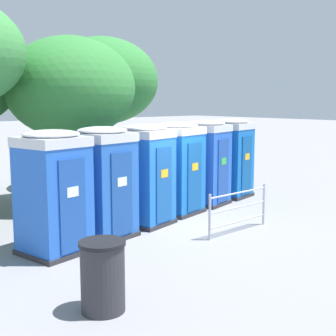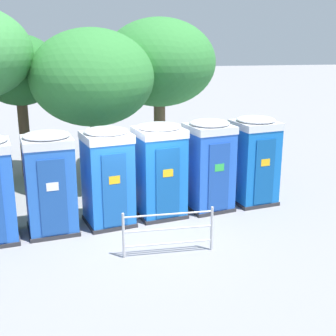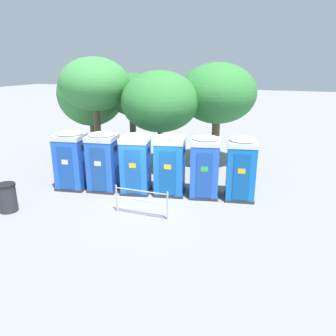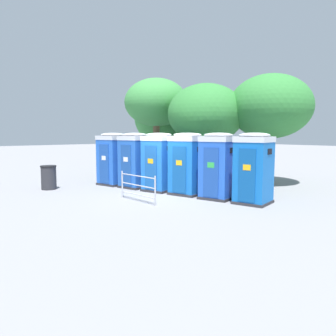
{
  "view_description": "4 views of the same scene",
  "coord_description": "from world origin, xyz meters",
  "px_view_note": "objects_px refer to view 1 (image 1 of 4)",
  "views": [
    {
      "loc": [
        -7.99,
        -8.78,
        3.12
      ],
      "look_at": [
        0.18,
        0.57,
        1.31
      ],
      "focal_mm": 50.0,
      "sensor_mm": 36.0,
      "label": 1
    },
    {
      "loc": [
        -1.28,
        -11.15,
        4.76
      ],
      "look_at": [
        0.83,
        0.7,
        1.3
      ],
      "focal_mm": 50.0,
      "sensor_mm": 36.0,
      "label": 2
    },
    {
      "loc": [
        5.2,
        -11.43,
        5.27
      ],
      "look_at": [
        0.53,
        0.64,
        1.12
      ],
      "focal_mm": 35.0,
      "sensor_mm": 36.0,
      "label": 3
    },
    {
      "loc": [
        10.13,
        -8.75,
        2.51
      ],
      "look_at": [
        -0.36,
        0.45,
        1.03
      ],
      "focal_mm": 35.0,
      "sensor_mm": 36.0,
      "label": 4
    }
  ],
  "objects_px": {
    "portapotty_0": "(53,192)",
    "portapotty_3": "(177,167)",
    "portapotty_2": "(145,174)",
    "street_tree_3": "(102,82)",
    "portapotty_4": "(206,162)",
    "portapotty_1": "(103,182)",
    "trash_can": "(103,276)",
    "event_barrier": "(238,208)",
    "street_tree_0": "(70,88)",
    "portapotty_5": "(231,157)"
  },
  "relations": [
    {
      "from": "trash_can",
      "to": "portapotty_5",
      "type": "bearing_deg",
      "value": 29.22
    },
    {
      "from": "portapotty_0",
      "to": "portapotty_4",
      "type": "relative_size",
      "value": 1.0
    },
    {
      "from": "portapotty_0",
      "to": "portapotty_1",
      "type": "bearing_deg",
      "value": 12.43
    },
    {
      "from": "trash_can",
      "to": "street_tree_3",
      "type": "bearing_deg",
      "value": 56.45
    },
    {
      "from": "portapotty_2",
      "to": "portapotty_4",
      "type": "height_order",
      "value": "same"
    },
    {
      "from": "event_barrier",
      "to": "trash_can",
      "type": "bearing_deg",
      "value": -163.06
    },
    {
      "from": "portapotty_0",
      "to": "event_barrier",
      "type": "distance_m",
      "value": 4.35
    },
    {
      "from": "portapotty_2",
      "to": "portapotty_4",
      "type": "distance_m",
      "value": 2.88
    },
    {
      "from": "portapotty_2",
      "to": "trash_can",
      "type": "bearing_deg",
      "value": -135.72
    },
    {
      "from": "event_barrier",
      "to": "portapotty_1",
      "type": "bearing_deg",
      "value": 146.13
    },
    {
      "from": "portapotty_0",
      "to": "portapotty_4",
      "type": "height_order",
      "value": "same"
    },
    {
      "from": "portapotty_4",
      "to": "street_tree_3",
      "type": "relative_size",
      "value": 0.48
    },
    {
      "from": "portapotty_0",
      "to": "street_tree_3",
      "type": "distance_m",
      "value": 8.01
    },
    {
      "from": "portapotty_0",
      "to": "portapotty_3",
      "type": "relative_size",
      "value": 1.0
    },
    {
      "from": "portapotty_5",
      "to": "trash_can",
      "type": "relative_size",
      "value": 2.37
    },
    {
      "from": "trash_can",
      "to": "street_tree_0",
      "type": "bearing_deg",
      "value": 63.51
    },
    {
      "from": "portapotty_3",
      "to": "portapotty_5",
      "type": "height_order",
      "value": "same"
    },
    {
      "from": "portapotty_4",
      "to": "portapotty_1",
      "type": "bearing_deg",
      "value": -168.41
    },
    {
      "from": "street_tree_0",
      "to": "portapotty_5",
      "type": "bearing_deg",
      "value": -27.87
    },
    {
      "from": "portapotty_4",
      "to": "event_barrier",
      "type": "relative_size",
      "value": 1.23
    },
    {
      "from": "event_barrier",
      "to": "portapotty_3",
      "type": "bearing_deg",
      "value": 85.54
    },
    {
      "from": "portapotty_1",
      "to": "portapotty_5",
      "type": "xyz_separation_m",
      "value": [
        5.65,
        1.14,
        0.0
      ]
    },
    {
      "from": "trash_can",
      "to": "event_barrier",
      "type": "distance_m",
      "value": 5.0
    },
    {
      "from": "portapotty_0",
      "to": "portapotty_4",
      "type": "distance_m",
      "value": 5.76
    },
    {
      "from": "portapotty_0",
      "to": "portapotty_2",
      "type": "xyz_separation_m",
      "value": [
        2.82,
        0.57,
        0.0
      ]
    },
    {
      "from": "portapotty_3",
      "to": "portapotty_4",
      "type": "xyz_separation_m",
      "value": [
        1.42,
        0.26,
        0.0
      ]
    },
    {
      "from": "portapotty_0",
      "to": "trash_can",
      "type": "distance_m",
      "value": 3.1
    },
    {
      "from": "portapotty_3",
      "to": "event_barrier",
      "type": "bearing_deg",
      "value": -94.46
    },
    {
      "from": "portapotty_4",
      "to": "event_barrier",
      "type": "xyz_separation_m",
      "value": [
        -1.6,
        -2.63,
        -0.72
      ]
    },
    {
      "from": "portapotty_1",
      "to": "event_barrier",
      "type": "bearing_deg",
      "value": -33.87
    },
    {
      "from": "portapotty_1",
      "to": "trash_can",
      "type": "height_order",
      "value": "portapotty_1"
    },
    {
      "from": "portapotty_5",
      "to": "street_tree_3",
      "type": "xyz_separation_m",
      "value": [
        -2.06,
        4.3,
        2.49
      ]
    },
    {
      "from": "portapotty_5",
      "to": "street_tree_0",
      "type": "bearing_deg",
      "value": 152.13
    },
    {
      "from": "portapotty_0",
      "to": "event_barrier",
      "type": "height_order",
      "value": "portapotty_0"
    },
    {
      "from": "portapotty_5",
      "to": "street_tree_0",
      "type": "relative_size",
      "value": 0.51
    },
    {
      "from": "portapotty_0",
      "to": "portapotty_5",
      "type": "bearing_deg",
      "value": 11.62
    },
    {
      "from": "portapotty_1",
      "to": "portapotty_5",
      "type": "relative_size",
      "value": 1.0
    },
    {
      "from": "portapotty_1",
      "to": "trash_can",
      "type": "xyz_separation_m",
      "value": [
        -2.15,
        -3.22,
        -0.74
      ]
    },
    {
      "from": "portapotty_5",
      "to": "street_tree_0",
      "type": "distance_m",
      "value": 5.49
    },
    {
      "from": "portapotty_1",
      "to": "street_tree_0",
      "type": "bearing_deg",
      "value": 71.13
    },
    {
      "from": "street_tree_3",
      "to": "trash_can",
      "type": "relative_size",
      "value": 4.97
    },
    {
      "from": "street_tree_0",
      "to": "portapotty_0",
      "type": "bearing_deg",
      "value": -124.36
    },
    {
      "from": "portapotty_2",
      "to": "street_tree_0",
      "type": "bearing_deg",
      "value": 93.94
    },
    {
      "from": "portapotty_0",
      "to": "portapotty_3",
      "type": "bearing_deg",
      "value": 12.3
    },
    {
      "from": "portapotty_2",
      "to": "street_tree_3",
      "type": "relative_size",
      "value": 0.48
    },
    {
      "from": "portapotty_0",
      "to": "trash_can",
      "type": "bearing_deg",
      "value": -104.37
    },
    {
      "from": "portapotty_2",
      "to": "event_barrier",
      "type": "distance_m",
      "value": 2.47
    },
    {
      "from": "portapotty_1",
      "to": "portapotty_3",
      "type": "xyz_separation_m",
      "value": [
        2.82,
        0.61,
        -0.0
      ]
    },
    {
      "from": "portapotty_2",
      "to": "portapotty_0",
      "type": "bearing_deg",
      "value": -168.59
    },
    {
      "from": "event_barrier",
      "to": "portapotty_4",
      "type": "bearing_deg",
      "value": 58.67
    }
  ]
}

